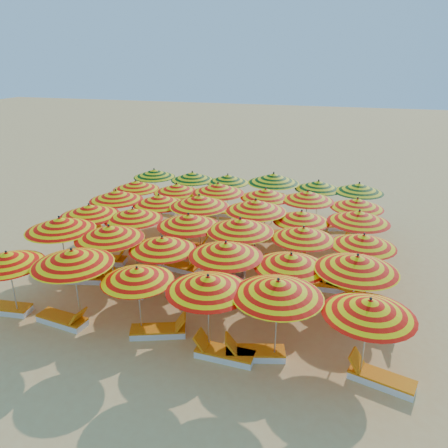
{
  "coord_description": "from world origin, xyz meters",
  "views": [
    {
      "loc": [
        4.64,
        -15.68,
        8.22
      ],
      "look_at": [
        0.0,
        0.5,
        1.6
      ],
      "focal_mm": 35.0,
      "sensor_mm": 36.0,
      "label": 1
    }
  ],
  "objects_px": {
    "umbrella_18": "(116,195)",
    "lounger_22": "(344,226)",
    "umbrella_17": "(364,241)",
    "lounger_19": "(164,209)",
    "umbrella_8": "(162,243)",
    "umbrella_28": "(308,196)",
    "lounger_11": "(313,284)",
    "beachgoer_a": "(297,271)",
    "umbrella_33": "(274,178)",
    "lounger_18": "(364,244)",
    "beachgoer_b": "(238,278)",
    "umbrella_2": "(137,274)",
    "umbrella_34": "(318,185)",
    "lounger_3": "(223,353)",
    "lounger_8": "(369,329)",
    "umbrella_4": "(278,288)",
    "umbrella_5": "(370,308)",
    "lounger_16": "(231,231)",
    "lounger_9": "(107,260)",
    "lounger_21": "(325,225)",
    "umbrella_22": "(301,216)",
    "lounger_13": "(111,234)",
    "umbrella_3": "(208,284)",
    "umbrella_30": "(154,173)",
    "umbrella_35": "(359,188)",
    "lounger_17": "(277,234)",
    "umbrella_13": "(133,214)",
    "umbrella_32": "(228,179)",
    "umbrella_23": "(359,217)",
    "lounger_7": "(127,287)",
    "umbrella_25": "(177,188)",
    "umbrella_29": "(357,203)",
    "lounger_12": "(340,287)",
    "lounger_5": "(380,378)",
    "lounger_14": "(190,247)",
    "umbrella_1": "(72,257)",
    "lounger_20": "(217,212)",
    "umbrella_24": "(136,185)",
    "umbrella_26": "(218,188)",
    "umbrella_9": "(226,249)",
    "umbrella_15": "(240,225)",
    "umbrella_31": "(192,176)",
    "umbrella_7": "(109,232)",
    "umbrella_11": "(357,263)",
    "umbrella_14": "(188,220)",
    "lounger_2": "(160,331)",
    "lounger_4": "(254,353)",
    "umbrella_21": "(256,206)"
  },
  "relations": [
    {
      "from": "umbrella_4",
      "to": "umbrella_5",
      "type": "distance_m",
      "value": 2.36
    },
    {
      "from": "umbrella_28",
      "to": "lounger_2",
      "type": "bearing_deg",
      "value": -112.41
    },
    {
      "from": "lounger_3",
      "to": "lounger_8",
      "type": "xyz_separation_m",
      "value": [
        4.06,
        2.43,
        0.0
      ]
    },
    {
      "from": "umbrella_3",
      "to": "lounger_16",
      "type": "xyz_separation_m",
      "value": [
        -1.71,
        8.8,
        -2.09
      ]
    },
    {
      "from": "lounger_7",
      "to": "lounger_8",
      "type": "distance_m",
      "value": 8.53
    },
    {
      "from": "umbrella_1",
      "to": "umbrella_33",
      "type": "xyz_separation_m",
      "value": [
        4.4,
        10.55,
        0.05
      ]
    },
    {
      "from": "umbrella_3",
      "to": "lounger_7",
      "type": "height_order",
      "value": "umbrella_3"
    },
    {
      "from": "umbrella_4",
      "to": "lounger_7",
      "type": "height_order",
      "value": "umbrella_4"
    },
    {
      "from": "lounger_16",
      "to": "umbrella_9",
      "type": "bearing_deg",
      "value": -66.92
    },
    {
      "from": "lounger_5",
      "to": "lounger_8",
      "type": "height_order",
      "value": "same"
    },
    {
      "from": "umbrella_5",
      "to": "lounger_21",
      "type": "height_order",
      "value": "umbrella_5"
    },
    {
      "from": "umbrella_7",
      "to": "lounger_5",
      "type": "relative_size",
      "value": 1.68
    },
    {
      "from": "umbrella_14",
      "to": "lounger_19",
      "type": "relative_size",
      "value": 1.43
    },
    {
      "from": "umbrella_28",
      "to": "umbrella_33",
      "type": "xyz_separation_m",
      "value": [
        -1.89,
        1.88,
        0.18
      ]
    },
    {
      "from": "umbrella_11",
      "to": "lounger_21",
      "type": "xyz_separation_m",
      "value": [
        -1.32,
        8.63,
        -2.2
      ]
    },
    {
      "from": "lounger_16",
      "to": "lounger_9",
      "type": "bearing_deg",
      "value": -123.56
    },
    {
      "from": "umbrella_8",
      "to": "umbrella_28",
      "type": "distance_m",
      "value": 7.78
    },
    {
      "from": "umbrella_2",
      "to": "umbrella_34",
      "type": "xyz_separation_m",
      "value": [
        4.45,
        10.77,
        0.09
      ]
    },
    {
      "from": "umbrella_28",
      "to": "lounger_3",
      "type": "bearing_deg",
      "value": -98.3
    },
    {
      "from": "umbrella_15",
      "to": "lounger_11",
      "type": "distance_m",
      "value": 3.55
    },
    {
      "from": "umbrella_22",
      "to": "lounger_13",
      "type": "height_order",
      "value": "umbrella_22"
    },
    {
      "from": "lounger_22",
      "to": "lounger_17",
      "type": "bearing_deg",
      "value": -168.25
    },
    {
      "from": "umbrella_17",
      "to": "beachgoer_b",
      "type": "xyz_separation_m",
      "value": [
        -4.14,
        -1.4,
        -1.34
      ]
    },
    {
      "from": "umbrella_18",
      "to": "lounger_8",
      "type": "relative_size",
      "value": 1.42
    },
    {
      "from": "umbrella_14",
      "to": "umbrella_34",
      "type": "distance_m",
      "value": 7.91
    },
    {
      "from": "umbrella_1",
      "to": "lounger_20",
      "type": "relative_size",
      "value": 1.65
    },
    {
      "from": "umbrella_9",
      "to": "umbrella_29",
      "type": "relative_size",
      "value": 1.18
    },
    {
      "from": "umbrella_17",
      "to": "lounger_19",
      "type": "height_order",
      "value": "umbrella_17"
    },
    {
      "from": "umbrella_7",
      "to": "umbrella_29",
      "type": "relative_size",
      "value": 1.11
    },
    {
      "from": "umbrella_13",
      "to": "umbrella_21",
      "type": "height_order",
      "value": "umbrella_21"
    },
    {
      "from": "umbrella_13",
      "to": "umbrella_14",
      "type": "xyz_separation_m",
      "value": [
        2.45,
        -0.22,
        0.07
      ]
    },
    {
      "from": "umbrella_26",
      "to": "lounger_20",
      "type": "distance_m",
      "value": 3.42
    },
    {
      "from": "umbrella_5",
      "to": "umbrella_34",
      "type": "relative_size",
      "value": 1.09
    },
    {
      "from": "umbrella_13",
      "to": "umbrella_32",
      "type": "bearing_deg",
      "value": 71.63
    },
    {
      "from": "umbrella_30",
      "to": "umbrella_35",
      "type": "distance_m",
      "value": 10.7
    },
    {
      "from": "umbrella_23",
      "to": "lounger_8",
      "type": "distance_m",
      "value": 4.93
    },
    {
      "from": "lounger_11",
      "to": "beachgoer_a",
      "type": "bearing_deg",
      "value": 1.66
    },
    {
      "from": "umbrella_24",
      "to": "lounger_20",
      "type": "distance_m",
      "value": 4.72
    },
    {
      "from": "lounger_12",
      "to": "lounger_5",
      "type": "bearing_deg",
      "value": 126.05
    },
    {
      "from": "umbrella_18",
      "to": "lounger_22",
      "type": "distance_m",
      "value": 11.17
    },
    {
      "from": "umbrella_8",
      "to": "lounger_14",
      "type": "distance_m",
      "value": 4.66
    },
    {
      "from": "umbrella_13",
      "to": "umbrella_8",
      "type": "bearing_deg",
      "value": -45.2
    },
    {
      "from": "umbrella_31",
      "to": "lounger_21",
      "type": "height_order",
      "value": "umbrella_31"
    },
    {
      "from": "lounger_18",
      "to": "beachgoer_b",
      "type": "bearing_deg",
      "value": 55.92
    },
    {
      "from": "umbrella_8",
      "to": "lounger_8",
      "type": "xyz_separation_m",
      "value": [
        6.97,
        -0.14,
        -2.01
      ]
    },
    {
      "from": "lounger_19",
      "to": "umbrella_8",
      "type": "bearing_deg",
      "value": 122.77
    },
    {
      "from": "umbrella_25",
      "to": "umbrella_29",
      "type": "bearing_deg",
      "value": -0.43
    },
    {
      "from": "umbrella_23",
      "to": "lounger_22",
      "type": "relative_size",
      "value": 1.42
    },
    {
      "from": "umbrella_26",
      "to": "lounger_11",
      "type": "distance_m",
      "value": 6.73
    },
    {
      "from": "lounger_4",
      "to": "umbrella_22",
      "type": "bearing_deg",
      "value": -109.21
    }
  ]
}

